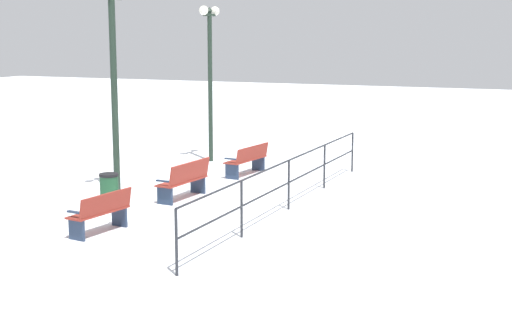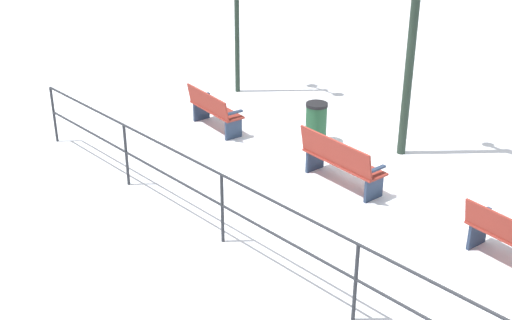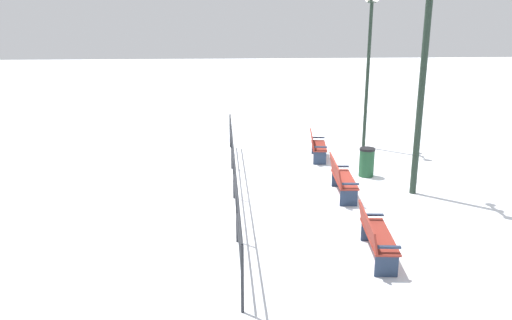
{
  "view_description": "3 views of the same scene",
  "coord_description": "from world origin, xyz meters",
  "px_view_note": "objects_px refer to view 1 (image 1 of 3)",
  "views": [
    {
      "loc": [
        -8.41,
        15.0,
        3.87
      ],
      "look_at": [
        -1.61,
        -0.51,
        0.97
      ],
      "focal_mm": 51.67,
      "sensor_mm": 36.0,
      "label": 1
    },
    {
      "loc": [
        -8.32,
        -6.83,
        5.6
      ],
      "look_at": [
        -1.32,
        0.69,
        0.68
      ],
      "focal_mm": 48.99,
      "sensor_mm": 36.0,
      "label": 2
    },
    {
      "loc": [
        -2.88,
        -11.92,
        4.38
      ],
      "look_at": [
        -2.03,
        0.95,
        0.69
      ],
      "focal_mm": 36.19,
      "sensor_mm": 36.0,
      "label": 3
    }
  ],
  "objects_px": {
    "bench_second": "(185,180)",
    "lamppost_near": "(210,58)",
    "lamppost_middle": "(114,71)",
    "bench_nearest": "(248,159)",
    "trash_bin": "(109,191)",
    "bench_third": "(101,212)"
  },
  "relations": [
    {
      "from": "lamppost_near",
      "to": "lamppost_middle",
      "type": "xyz_separation_m",
      "value": [
        0.0,
        5.07,
        -0.15
      ]
    },
    {
      "from": "bench_second",
      "to": "lamppost_middle",
      "type": "xyz_separation_m",
      "value": [
        1.87,
        0.07,
        2.53
      ]
    },
    {
      "from": "trash_bin",
      "to": "bench_nearest",
      "type": "bearing_deg",
      "value": -103.76
    },
    {
      "from": "bench_third",
      "to": "trash_bin",
      "type": "height_order",
      "value": "bench_third"
    },
    {
      "from": "lamppost_near",
      "to": "bench_nearest",
      "type": "bearing_deg",
      "value": 140.55
    },
    {
      "from": "lamppost_middle",
      "to": "bench_second",
      "type": "bearing_deg",
      "value": -177.79
    },
    {
      "from": "bench_second",
      "to": "lamppost_near",
      "type": "bearing_deg",
      "value": -65.36
    },
    {
      "from": "lamppost_middle",
      "to": "trash_bin",
      "type": "relative_size",
      "value": 6.2
    },
    {
      "from": "bench_nearest",
      "to": "bench_third",
      "type": "relative_size",
      "value": 1.17
    },
    {
      "from": "lamppost_near",
      "to": "trash_bin",
      "type": "relative_size",
      "value": 5.87
    },
    {
      "from": "trash_bin",
      "to": "lamppost_near",
      "type": "bearing_deg",
      "value": -83.09
    },
    {
      "from": "bench_second",
      "to": "lamppost_middle",
      "type": "bearing_deg",
      "value": 6.38
    },
    {
      "from": "lamppost_middle",
      "to": "trash_bin",
      "type": "distance_m",
      "value": 3.09
    },
    {
      "from": "bench_nearest",
      "to": "trash_bin",
      "type": "xyz_separation_m",
      "value": [
        1.2,
        4.9,
        -0.05
      ]
    },
    {
      "from": "bench_nearest",
      "to": "lamppost_near",
      "type": "bearing_deg",
      "value": -33.66
    },
    {
      "from": "lamppost_near",
      "to": "bench_second",
      "type": "bearing_deg",
      "value": 110.47
    },
    {
      "from": "bench_third",
      "to": "lamppost_middle",
      "type": "distance_m",
      "value": 4.57
    },
    {
      "from": "bench_third",
      "to": "trash_bin",
      "type": "bearing_deg",
      "value": -52.21
    },
    {
      "from": "bench_nearest",
      "to": "trash_bin",
      "type": "height_order",
      "value": "bench_nearest"
    },
    {
      "from": "bench_nearest",
      "to": "bench_third",
      "type": "bearing_deg",
      "value": 94.71
    },
    {
      "from": "bench_nearest",
      "to": "lamppost_near",
      "type": "relative_size",
      "value": 0.36
    },
    {
      "from": "bench_second",
      "to": "lamppost_near",
      "type": "distance_m",
      "value": 5.97
    }
  ]
}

